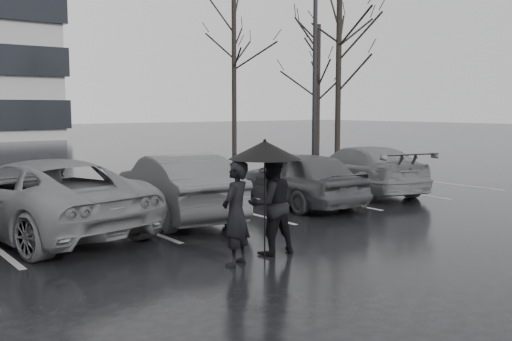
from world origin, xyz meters
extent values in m
plane|color=black|center=(0.00, 0.00, 0.00)|extent=(160.00, 160.00, 0.00)
imported|color=black|center=(2.26, 1.85, 0.70)|extent=(2.03, 4.27, 1.41)
imported|color=#2B2B2D|center=(-1.07, 2.16, 0.73)|extent=(2.19, 4.60, 1.46)
imported|color=#4A4A4C|center=(-4.00, 2.41, 0.75)|extent=(3.43, 5.73, 1.49)
imported|color=#4A4A4C|center=(5.17, 2.34, 0.69)|extent=(3.03, 5.08, 1.38)
imported|color=black|center=(-2.24, -1.78, 0.83)|extent=(0.72, 0.64, 1.67)
imported|color=black|center=(-1.36, -1.56, 0.86)|extent=(0.91, 0.75, 1.72)
cylinder|color=black|center=(-1.70, -1.83, 0.85)|extent=(0.03, 0.03, 1.70)
cone|color=black|center=(-1.70, -1.83, 1.81)|extent=(1.17, 1.17, 0.30)
sphere|color=black|center=(-1.70, -1.83, 1.96)|extent=(0.05, 0.05, 0.05)
cylinder|color=#949597|center=(7.57, 6.90, 0.10)|extent=(0.51, 0.51, 0.20)
cylinder|color=black|center=(7.57, 6.90, 4.60)|extent=(0.16, 0.16, 9.19)
cube|color=#939496|center=(-2.20, 2.50, 0.00)|extent=(0.12, 5.00, 0.00)
cube|color=#939496|center=(0.60, 2.50, 0.00)|extent=(0.12, 5.00, 0.00)
cube|color=#939496|center=(3.40, 2.50, 0.00)|extent=(0.12, 5.00, 0.00)
cube|color=#939496|center=(6.20, 2.50, 0.00)|extent=(0.12, 5.00, 0.00)
cube|color=#939496|center=(9.00, 2.50, 0.00)|extent=(0.12, 5.00, 0.00)
cylinder|color=black|center=(12.00, 10.00, 4.00)|extent=(0.26, 0.26, 8.00)
cylinder|color=black|center=(14.50, 14.00, 3.50)|extent=(0.26, 0.26, 7.00)
cylinder|color=black|center=(11.00, 17.00, 4.25)|extent=(0.26, 0.26, 8.50)
camera|label=1|loc=(-7.34, -8.98, 2.48)|focal=40.00mm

